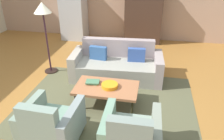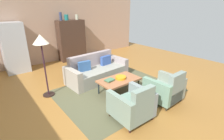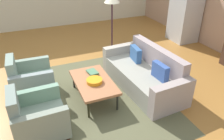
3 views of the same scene
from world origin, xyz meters
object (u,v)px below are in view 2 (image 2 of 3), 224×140
(fruit_bowl, at_px, (121,77))
(cabinet, at_px, (72,40))
(vase_round, at_px, (66,17))
(armchair_right, at_px, (166,90))
(vase_small, at_px, (77,17))
(floor_lamp, at_px, (41,45))
(vase_tall, at_px, (61,16))
(refrigerator, at_px, (14,48))
(couch, at_px, (96,71))
(book_stack, at_px, (110,80))
(armchair_left, at_px, (133,106))
(coffee_table, at_px, (119,80))

(fruit_bowl, bearing_deg, cabinet, 84.77)
(cabinet, bearing_deg, vase_round, -178.19)
(armchair_right, distance_m, vase_small, 5.21)
(armchair_right, height_order, floor_lamp, floor_lamp)
(vase_tall, bearing_deg, cabinet, 0.68)
(vase_round, distance_m, vase_small, 0.50)
(vase_small, xyz_separation_m, refrigerator, (-2.72, -0.10, -0.99))
(couch, distance_m, vase_small, 3.17)
(book_stack, bearing_deg, couch, 75.61)
(couch, xyz_separation_m, vase_round, (0.27, 2.61, 1.63))
(armchair_right, height_order, cabinet, cabinet)
(floor_lamp, bearing_deg, cabinet, 52.03)
(couch, relative_size, floor_lamp, 1.25)
(armchair_left, height_order, vase_small, vase_small)
(couch, bearing_deg, book_stack, 71.73)
(coffee_table, distance_m, refrigerator, 4.22)
(couch, distance_m, vase_round, 3.09)
(book_stack, height_order, floor_lamp, floor_lamp)
(cabinet, distance_m, vase_round, 1.03)
(book_stack, relative_size, floor_lamp, 0.16)
(vase_small, bearing_deg, fruit_bowl, -100.42)
(armchair_left, distance_m, fruit_bowl, 1.35)
(vase_tall, distance_m, vase_round, 0.26)
(vase_tall, xyz_separation_m, floor_lamp, (-1.71, -2.69, -0.52))
(fruit_bowl, height_order, vase_tall, vase_tall)
(armchair_right, bearing_deg, vase_small, 86.88)
(coffee_table, relative_size, fruit_bowl, 3.86)
(armchair_right, xyz_separation_m, book_stack, (-0.89, 1.24, 0.09))
(coffee_table, distance_m, vase_round, 4.11)
(coffee_table, xyz_separation_m, armchair_right, (0.60, -1.17, -0.03))
(cabinet, relative_size, refrigerator, 0.97)
(vase_small, bearing_deg, armchair_left, -105.36)
(armchair_left, bearing_deg, vase_tall, 84.52)
(couch, bearing_deg, coffee_table, 86.40)
(vase_round, xyz_separation_m, refrigerator, (-2.22, -0.10, -0.99))
(armchair_right, relative_size, refrigerator, 0.48)
(vase_tall, relative_size, vase_round, 1.43)
(armchair_right, height_order, book_stack, armchair_right)
(fruit_bowl, height_order, book_stack, fruit_bowl)
(coffee_table, distance_m, floor_lamp, 2.29)
(vase_tall, relative_size, vase_small, 1.49)
(refrigerator, bearing_deg, coffee_table, -62.09)
(fruit_bowl, bearing_deg, couch, 93.34)
(armchair_left, relative_size, fruit_bowl, 2.83)
(armchair_right, height_order, vase_tall, vase_tall)
(armchair_right, xyz_separation_m, vase_small, (0.16, 4.96, 1.57))
(vase_tall, bearing_deg, book_stack, -94.64)
(vase_tall, bearing_deg, armchair_left, -97.04)
(coffee_table, height_order, book_stack, book_stack)
(floor_lamp, bearing_deg, vase_tall, 57.65)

